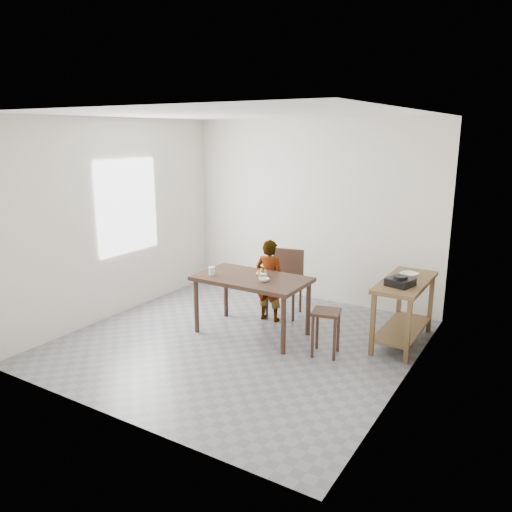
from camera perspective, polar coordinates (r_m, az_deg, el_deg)
The scene contains 17 objects.
floor at distance 6.25m, azimuth -1.94°, elevation -9.87°, with size 4.00×4.00×0.04m, color slate.
ceiling at distance 5.72m, azimuth -2.17°, elevation 16.09°, with size 4.00×4.00×0.04m, color white.
wall_back at distance 7.58m, azimuth 6.41°, elevation 5.11°, with size 4.00×0.04×2.70m, color white.
wall_front at distance 4.34m, azimuth -16.87°, elevation -2.12°, with size 4.00×0.04×2.70m, color white.
wall_left at distance 7.13m, azimuth -15.77°, elevation 4.11°, with size 0.04×4.00×2.70m, color white.
wall_right at distance 5.04m, azimuth 17.52°, elevation 0.03°, with size 0.04×4.00×2.70m, color white.
window_pane at distance 7.21m, azimuth -14.42°, elevation 5.51°, with size 0.02×1.10×1.30m, color white.
dining_table at distance 6.34m, azimuth -0.47°, elevation -5.68°, with size 1.40×0.80×0.75m, color #392319, non-canonical shape.
prep_counter at distance 6.31m, azimuth 16.49°, elevation -6.14°, with size 0.50×1.20×0.80m, color brown, non-canonical shape.
child at distance 6.73m, azimuth 1.58°, elevation -2.81°, with size 0.41×0.27×1.13m, color white.
dining_chair at distance 6.96m, azimuth 3.23°, elevation -3.18°, with size 0.44×0.44×0.91m, color #392319, non-canonical shape.
stool at distance 5.85m, azimuth 7.96°, elevation -8.67°, with size 0.30×0.30×0.54m, color #392319, non-canonical shape.
glass_tumbler at distance 6.34m, azimuth -5.06°, elevation -1.70°, with size 0.08×0.08×0.10m, color white.
small_bowl at distance 6.05m, azimuth 0.91°, elevation -2.72°, with size 0.13×0.13×0.04m, color white.
banana at distance 6.26m, azimuth 0.64°, elevation -2.04°, with size 0.18×0.13×0.06m, color #F6CD4C, non-canonical shape.
serving_bowl at distance 6.33m, azimuth 17.10°, elevation -2.06°, with size 0.21×0.21×0.05m, color white.
gas_burner at distance 5.93m, azimuth 16.16°, elevation -2.87°, with size 0.27×0.27×0.09m, color black.
Camera 1 is at (3.15, -4.77, 2.51)m, focal length 35.00 mm.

